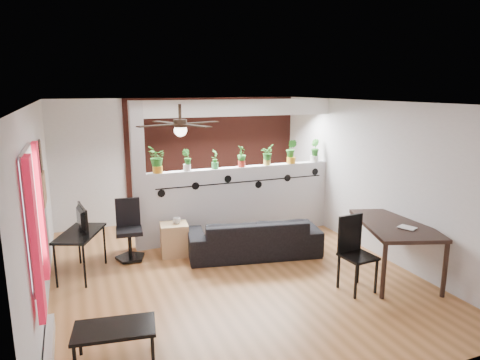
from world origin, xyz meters
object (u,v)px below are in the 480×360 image
Objects in this scene: potted_plant_1 at (187,159)px; cup at (177,221)px; computer_desk at (80,236)px; cube_shelf at (174,239)px; potted_plant_6 at (315,150)px; sofa at (254,237)px; potted_plant_3 at (242,156)px; dining_table at (395,229)px; potted_plant_2 at (215,158)px; potted_plant_5 at (291,151)px; office_chair at (129,234)px; folding_chair at (354,246)px; coffee_table at (115,331)px; potted_plant_4 at (267,154)px; potted_plant_0 at (157,159)px; ceiling_fan at (180,126)px.

potted_plant_1 reaches higher than cup.
computer_desk is at bearing -170.32° from cup.
cube_shelf is 4.22× the size of cup.
potted_plant_6 is 2.39m from sofa.
potted_plant_3 is (1.05, -0.00, 0.01)m from potted_plant_1.
potted_plant_2 is at bearing 127.99° from dining_table.
cube_shelf is at bearing -168.55° from potted_plant_5.
potted_plant_3 is at bearing -89.05° from sofa.
potted_plant_2 reaches higher than dining_table.
cup is 0.13× the size of office_chair.
cube_shelf is at bearing -151.07° from potted_plant_2.
potted_plant_5 is 0.44× the size of computer_desk.
potted_plant_5 reaches higher than cube_shelf.
potted_plant_2 is at bearing 113.46° from folding_chair.
potted_plant_2 is 0.41× the size of coffee_table.
sofa is at bearing -4.50° from computer_desk.
potted_plant_4 is (0.53, 0.00, -0.00)m from potted_plant_3.
potted_plant_3 is at bearing 26.90° from cube_shelf.
cube_shelf is at bearing -165.60° from potted_plant_4.
dining_table reaches higher than computer_desk.
potted_plant_0 is 1.58m from potted_plant_3.
potted_plant_0 is 1.42m from cube_shelf.
folding_chair is (0.10, -2.66, -0.93)m from potted_plant_4.
potted_plant_2 is 1.64m from cube_shelf.
potted_plant_3 reaches higher than computer_desk.
potted_plant_6 is (3.16, 0.00, -0.01)m from potted_plant_0.
cube_shelf is 0.62× the size of coffee_table.
office_chair is (-0.59, -0.38, -1.16)m from potted_plant_0.
coffee_table is at bearing -117.55° from potted_plant_1.
potted_plant_6 is at bearing 17.07° from cube_shelf.
potted_plant_2 reaches higher than office_chair.
potted_plant_1 is at bearing 180.00° from potted_plant_6.
folding_chair is at bearing -39.16° from office_chair.
sofa is 2.29m from dining_table.
potted_plant_4 is at bearing 12.52° from computer_desk.
folding_chair is (3.56, -1.89, 0.01)m from computer_desk.
folding_chair is (2.02, -2.15, 0.02)m from cup.
sofa is at bearing -13.21° from cube_shelf.
potted_plant_3 is at bearing 180.00° from potted_plant_5.
folding_chair is at bearing 8.21° from coffee_table.
dining_table is at bearing -69.96° from potted_plant_4.
cube_shelf is (-1.44, -0.51, -1.29)m from potted_plant_3.
cube_shelf is 3.01m from folding_chair.
computer_desk is at bearing 95.87° from coffee_table.
potted_plant_3 reaches higher than potted_plant_4.
coffee_table is (-3.32, -0.48, -0.28)m from folding_chair.
potted_plant_1 is at bearing 22.23° from computer_desk.
potted_plant_4 is 0.19× the size of sofa.
potted_plant_4 is at bearing 0.00° from potted_plant_2.
ceiling_fan is 2.42m from cube_shelf.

